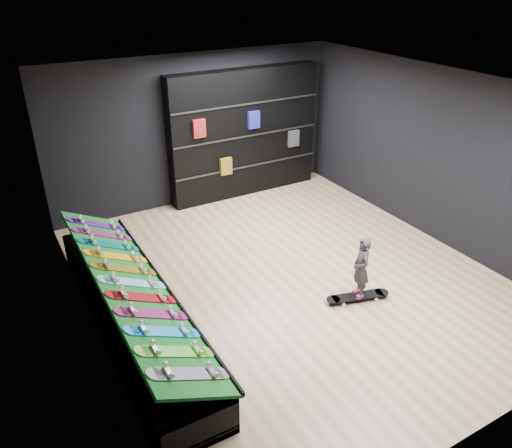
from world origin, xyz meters
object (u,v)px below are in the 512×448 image
back_shelving (244,134)px  child (360,279)px  floor_skateboard (358,298)px  display_rack (132,314)px

back_shelving → child: back_shelving is taller
floor_skateboard → child: size_ratio=1.69×
display_rack → back_shelving: bearing=43.1°
back_shelving → floor_skateboard: bearing=-96.0°
floor_skateboard → back_shelving: bearing=100.2°
floor_skateboard → child: child is taller
floor_skateboard → child: 0.34m
display_rack → floor_skateboard: bearing=-18.4°
display_rack → child: size_ratio=7.76×
back_shelving → child: size_ratio=5.69×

